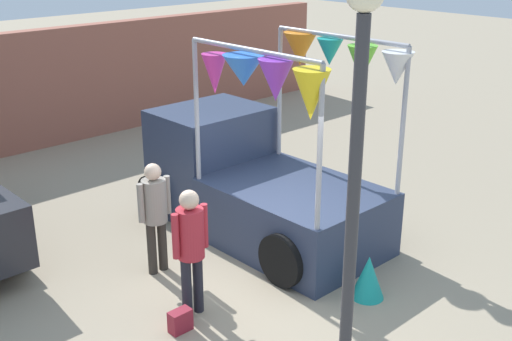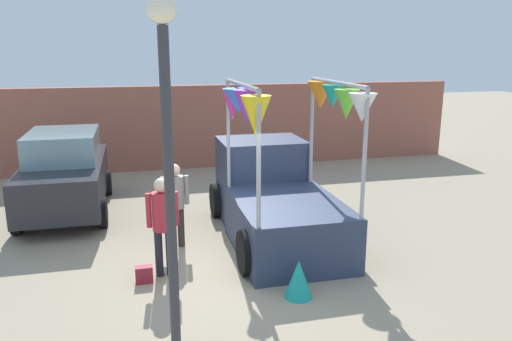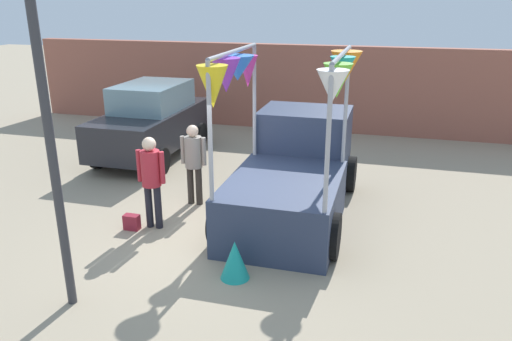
{
  "view_description": "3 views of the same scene",
  "coord_description": "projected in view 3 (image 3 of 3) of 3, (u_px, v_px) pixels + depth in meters",
  "views": [
    {
      "loc": [
        -5.42,
        -5.64,
        4.57
      ],
      "look_at": [
        0.16,
        0.36,
        1.51
      ],
      "focal_mm": 45.0,
      "sensor_mm": 36.0,
      "label": 1
    },
    {
      "loc": [
        -1.59,
        -7.85,
        3.74
      ],
      "look_at": [
        0.52,
        0.67,
        1.57
      ],
      "focal_mm": 35.0,
      "sensor_mm": 36.0,
      "label": 2
    },
    {
      "loc": [
        2.75,
        -7.41,
        3.98
      ],
      "look_at": [
        0.6,
        0.4,
        1.14
      ],
      "focal_mm": 35.0,
      "sensor_mm": 36.0,
      "label": 3
    }
  ],
  "objects": [
    {
      "name": "ground_plane",
      "position": [
        217.0,
        236.0,
        8.75
      ],
      "size": [
        60.0,
        60.0,
        0.0
      ],
      "primitive_type": "plane",
      "color": "gray"
    },
    {
      "name": "vendor_truck",
      "position": [
        295.0,
        166.0,
        9.52
      ],
      "size": [
        2.45,
        4.11,
        3.17
      ],
      "color": "#2D3851",
      "rests_on": "ground"
    },
    {
      "name": "parked_car",
      "position": [
        152.0,
        120.0,
        12.87
      ],
      "size": [
        1.88,
        4.0,
        1.88
      ],
      "color": "#26262B",
      "rests_on": "ground"
    },
    {
      "name": "person_customer",
      "position": [
        151.0,
        174.0,
        8.76
      ],
      "size": [
        0.53,
        0.34,
        1.69
      ],
      "color": "black",
      "rests_on": "ground"
    },
    {
      "name": "person_vendor",
      "position": [
        194.0,
        157.0,
        9.8
      ],
      "size": [
        0.53,
        0.34,
        1.64
      ],
      "color": "#2D2823",
      "rests_on": "ground"
    },
    {
      "name": "handbag",
      "position": [
        132.0,
        222.0,
        8.96
      ],
      "size": [
        0.28,
        0.16,
        0.28
      ],
      "primitive_type": "cube",
      "color": "maroon",
      "rests_on": "ground"
    },
    {
      "name": "street_lamp",
      "position": [
        45.0,
        104.0,
        5.95
      ],
      "size": [
        0.32,
        0.32,
        4.28
      ],
      "color": "#333338",
      "rests_on": "ground"
    },
    {
      "name": "brick_boundary_wall",
      "position": [
        301.0,
        88.0,
        15.42
      ],
      "size": [
        18.0,
        0.36,
        2.6
      ],
      "primitive_type": "cube",
      "color": "#9E5947",
      "rests_on": "ground"
    },
    {
      "name": "folded_kite_bundle_teal",
      "position": [
        235.0,
        260.0,
        7.36
      ],
      "size": [
        0.61,
        0.61,
        0.6
      ],
      "primitive_type": "cone",
      "rotation": [
        0.0,
        0.0,
        2.59
      ],
      "color": "teal",
      "rests_on": "ground"
    }
  ]
}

